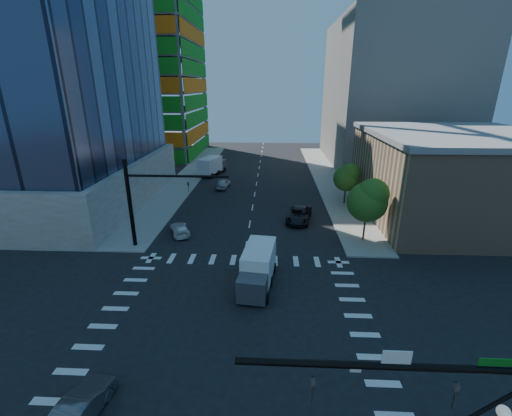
{
  "coord_description": "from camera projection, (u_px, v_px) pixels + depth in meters",
  "views": [
    {
      "loc": [
        2.57,
        -20.02,
        15.79
      ],
      "look_at": [
        1.24,
        8.0,
        5.69
      ],
      "focal_mm": 24.0,
      "sensor_mm": 36.0,
      "label": 1
    }
  ],
  "objects": [
    {
      "name": "tree_north",
      "position": [
        348.0,
        177.0,
        46.69
      ],
      "size": [
        3.54,
        3.52,
        5.78
      ],
      "color": "#382316",
      "rests_on": "sidewalk_ne"
    },
    {
      "name": "car_sb_mid",
      "position": [
        223.0,
        184.0,
        55.4
      ],
      "size": [
        2.18,
        4.57,
        1.51
      ],
      "primitive_type": "imported",
      "rotation": [
        0.0,
        0.0,
        3.05
      ],
      "color": "#ABAFB3",
      "rests_on": "ground"
    },
    {
      "name": "sidewalk_ne",
      "position": [
        327.0,
        178.0,
        61.28
      ],
      "size": [
        5.0,
        60.0,
        0.15
      ],
      "primitive_type": "cube",
      "color": "gray",
      "rests_on": "ground"
    },
    {
      "name": "commercial_building",
      "position": [
        454.0,
        175.0,
        42.03
      ],
      "size": [
        20.5,
        22.5,
        10.6
      ],
      "color": "tan",
      "rests_on": "ground"
    },
    {
      "name": "tree_south",
      "position": [
        369.0,
        200.0,
        35.19
      ],
      "size": [
        4.16,
        4.16,
        6.82
      ],
      "color": "#382316",
      "rests_on": "sidewalk_ne"
    },
    {
      "name": "box_truck_far",
      "position": [
        213.0,
        167.0,
        63.67
      ],
      "size": [
        4.58,
        6.93,
        3.36
      ],
      "rotation": [
        0.0,
        0.0,
        2.82
      ],
      "color": "black",
      "rests_on": "ground"
    },
    {
      "name": "car_sb_cross",
      "position": [
        79.0,
        409.0,
        16.85
      ],
      "size": [
        2.08,
        4.6,
        1.47
      ],
      "primitive_type": "imported",
      "rotation": [
        0.0,
        0.0,
        3.02
      ],
      "color": "#4F4F54",
      "rests_on": "ground"
    },
    {
      "name": "box_truck_near",
      "position": [
        257.0,
        272.0,
        28.03
      ],
      "size": [
        3.22,
        6.17,
        3.1
      ],
      "rotation": [
        0.0,
        0.0,
        -0.12
      ],
      "color": "black",
      "rests_on": "ground"
    },
    {
      "name": "signal_mast_nw",
      "position": [
        144.0,
        196.0,
        33.67
      ],
      "size": [
        10.2,
        0.4,
        9.0
      ],
      "color": "black",
      "rests_on": "sidewalk_nw"
    },
    {
      "name": "bg_building_ne",
      "position": [
        392.0,
        94.0,
        70.02
      ],
      "size": [
        24.0,
        30.0,
        28.0
      ],
      "primitive_type": "cube",
      "color": "slate",
      "rests_on": "ground"
    },
    {
      "name": "car_sb_near",
      "position": [
        180.0,
        229.0,
        38.28
      ],
      "size": [
        3.3,
        4.64,
        1.25
      ],
      "primitive_type": "imported",
      "rotation": [
        0.0,
        0.0,
        3.55
      ],
      "color": "white",
      "rests_on": "ground"
    },
    {
      "name": "road_markings",
      "position": [
        233.0,
        321.0,
        24.27
      ],
      "size": [
        20.0,
        20.0,
        0.01
      ],
      "primitive_type": "cube",
      "color": "silver",
      "rests_on": "ground"
    },
    {
      "name": "sidewalk_nw",
      "position": [
        189.0,
        176.0,
        62.4
      ],
      "size": [
        5.0,
        60.0,
        0.15
      ],
      "primitive_type": "cube",
      "color": "gray",
      "rests_on": "ground"
    },
    {
      "name": "construction_building",
      "position": [
        138.0,
        43.0,
        75.36
      ],
      "size": [
        25.16,
        34.5,
        70.6
      ],
      "color": "gray",
      "rests_on": "ground"
    },
    {
      "name": "car_nb_far",
      "position": [
        299.0,
        215.0,
        41.9
      ],
      "size": [
        3.73,
        6.21,
        1.61
      ],
      "primitive_type": "imported",
      "rotation": [
        0.0,
        0.0,
        -0.19
      ],
      "color": "black",
      "rests_on": "ground"
    },
    {
      "name": "ground",
      "position": [
        233.0,
        321.0,
        24.27
      ],
      "size": [
        160.0,
        160.0,
        0.0
      ],
      "primitive_type": "plane",
      "color": "black",
      "rests_on": "ground"
    }
  ]
}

